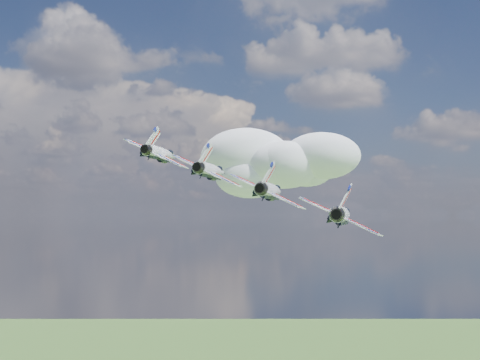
{
  "coord_description": "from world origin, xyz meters",
  "views": [
    {
      "loc": [
        12.02,
        -93.96,
        155.06
      ],
      "look_at": [
        13.92,
        -8.21,
        159.61
      ],
      "focal_mm": 50.0,
      "sensor_mm": 36.0,
      "label": 1
    }
  ],
  "objects_px": {
    "jet_0": "(162,153)",
    "jet_2": "(271,190)",
    "jet_3": "(342,215)",
    "jet_1": "(212,170)"
  },
  "relations": [
    {
      "from": "jet_1",
      "to": "jet_3",
      "type": "bearing_deg",
      "value": -30.36
    },
    {
      "from": "jet_0",
      "to": "jet_2",
      "type": "xyz_separation_m",
      "value": [
        14.9,
        -15.08,
        -5.94
      ]
    },
    {
      "from": "jet_0",
      "to": "jet_1",
      "type": "relative_size",
      "value": 1.0
    },
    {
      "from": "jet_3",
      "to": "jet_0",
      "type": "bearing_deg",
      "value": 149.64
    },
    {
      "from": "jet_2",
      "to": "jet_0",
      "type": "bearing_deg",
      "value": 149.64
    },
    {
      "from": "jet_0",
      "to": "jet_1",
      "type": "xyz_separation_m",
      "value": [
        7.45,
        -7.54,
        -2.97
      ]
    },
    {
      "from": "jet_1",
      "to": "jet_2",
      "type": "height_order",
      "value": "jet_1"
    },
    {
      "from": "jet_2",
      "to": "jet_3",
      "type": "height_order",
      "value": "jet_2"
    },
    {
      "from": "jet_1",
      "to": "jet_2",
      "type": "distance_m",
      "value": 11.01
    },
    {
      "from": "jet_1",
      "to": "jet_0",
      "type": "bearing_deg",
      "value": 149.64
    }
  ]
}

